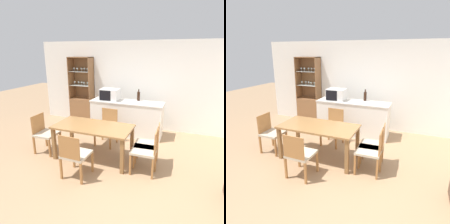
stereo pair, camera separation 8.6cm
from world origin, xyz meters
TOP-DOWN VIEW (x-y plane):
  - ground_plane at (0.00, 0.00)m, footprint 18.00×18.00m
  - wall_back at (0.00, 2.63)m, footprint 6.80×0.06m
  - kitchen_counter at (-0.27, 1.92)m, footprint 1.98×0.59m
  - display_cabinet at (-1.92, 2.42)m, footprint 0.73×0.39m
  - dining_table at (-0.54, 0.40)m, footprint 1.65×0.81m
  - dining_chair_side_left_near at (-1.71, 0.27)m, footprint 0.46×0.46m
  - dining_chair_side_right_far at (0.62, 0.52)m, footprint 0.49×0.49m
  - dining_chair_side_right_near at (0.62, 0.28)m, footprint 0.47×0.47m
  - dining_chair_head_near at (-0.55, -0.35)m, footprint 0.47×0.47m
  - dining_chair_head_far at (-0.54, 1.15)m, footprint 0.48×0.48m
  - microwave at (-0.76, 1.91)m, footprint 0.50×0.37m
  - wine_bottle at (0.00, 2.13)m, footprint 0.08×0.08m

SIDE VIEW (x-z plane):
  - ground_plane at x=0.00m, z-range 0.00..0.00m
  - dining_chair_side_left_near at x=-1.71m, z-range 0.02..0.89m
  - dining_chair_side_right_far at x=0.62m, z-range 0.02..0.89m
  - dining_chair_side_right_near at x=0.62m, z-range 0.02..0.89m
  - dining_chair_head_near at x=-0.55m, z-range 0.02..0.89m
  - dining_chair_head_far at x=-0.54m, z-range 0.02..0.89m
  - kitchen_counter at x=-0.27m, z-range 0.00..0.95m
  - display_cabinet at x=-1.92m, z-range -0.45..1.63m
  - dining_table at x=-0.54m, z-range 0.28..1.02m
  - wine_bottle at x=0.00m, z-range 0.92..1.23m
  - microwave at x=-0.76m, z-range 0.95..1.26m
  - wall_back at x=0.00m, z-range 0.00..2.55m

